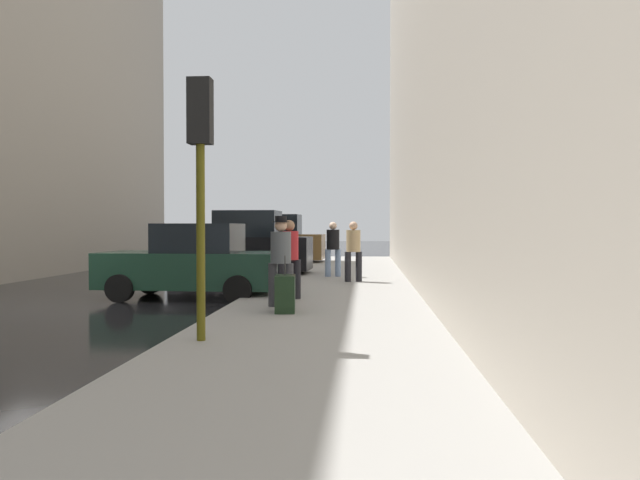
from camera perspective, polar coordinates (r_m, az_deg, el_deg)
ground_plane at (r=14.40m, az=-23.96°, el=-5.72°), size 120.00×120.00×0.00m
sidewalk at (r=12.73m, az=0.74°, el=-6.19°), size 4.00×40.00×0.15m
parked_dark_green_sedan at (r=15.16m, az=-11.56°, el=-2.07°), size 4.26×2.17×1.79m
parked_black_suv at (r=21.17m, az=-7.00°, el=-0.62°), size 4.65×2.16×2.25m
parked_bronze_suv at (r=27.77m, az=-4.31°, el=-0.17°), size 4.65×2.16×2.25m
fire_hydrant at (r=16.27m, az=-3.98°, el=-3.07°), size 0.42×0.22×0.70m
traffic_light at (r=8.78m, az=-10.87°, el=8.00°), size 0.32×0.32×3.60m
pedestrian_with_beanie at (r=12.22m, az=-3.60°, el=-1.50°), size 0.51×0.43×1.78m
pedestrian_in_jeans at (r=19.51m, az=1.19°, el=-0.56°), size 0.53×0.48×1.71m
pedestrian_in_red_jacket at (r=13.51m, az=-2.83°, el=-1.37°), size 0.53×0.47×1.71m
pedestrian_in_tan_coat at (r=17.73m, az=3.07°, el=-0.74°), size 0.53×0.48×1.71m
rolling_suitcase at (r=11.46m, az=-3.21°, el=-4.92°), size 0.41×0.59×1.04m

